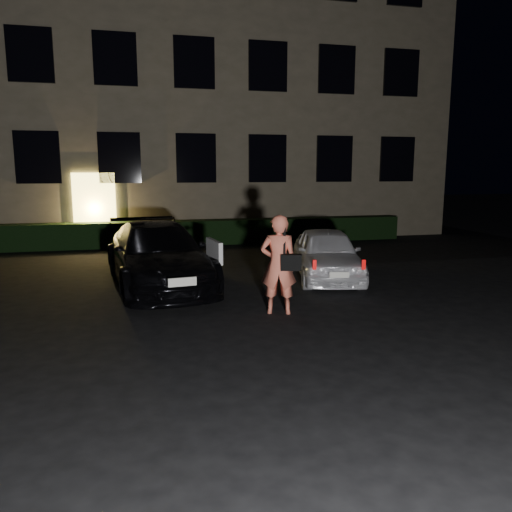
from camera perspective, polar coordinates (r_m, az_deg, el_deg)
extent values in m
plane|color=black|center=(7.68, 3.37, -9.96)|extent=(80.00, 80.00, 0.00)
cube|color=brown|center=(22.28, -8.32, 18.51)|extent=(20.00, 8.00, 12.00)
cube|color=#FFE061|center=(17.96, -17.94, 5.04)|extent=(1.40, 0.10, 2.50)
cube|color=black|center=(18.12, -23.69, 10.28)|extent=(1.40, 0.10, 1.70)
cube|color=black|center=(17.87, -15.32, 10.77)|extent=(1.40, 0.10, 1.70)
cube|color=black|center=(17.98, -6.86, 11.03)|extent=(1.40, 0.10, 1.70)
cube|color=black|center=(18.47, 1.33, 11.07)|extent=(1.40, 0.10, 1.70)
cube|color=black|center=(19.30, 8.95, 10.90)|extent=(1.40, 0.10, 1.70)
cube|color=black|center=(20.43, 15.83, 10.59)|extent=(1.40, 0.10, 1.70)
cube|color=black|center=(18.47, -24.41, 20.23)|extent=(1.40, 0.10, 1.70)
cube|color=black|center=(18.22, -15.80, 20.87)|extent=(1.40, 0.10, 1.70)
cube|color=black|center=(18.34, -7.08, 21.08)|extent=(1.40, 0.10, 1.70)
cube|color=black|center=(18.81, 1.37, 20.86)|extent=(1.40, 0.10, 1.70)
cube|color=black|center=(19.63, 9.21, 20.28)|extent=(1.40, 0.10, 1.70)
cube|color=black|center=(20.74, 16.26, 19.45)|extent=(1.40, 0.10, 1.70)
cube|color=black|center=(17.68, -6.52, 2.70)|extent=(15.00, 0.70, 0.85)
imported|color=black|center=(11.46, -11.16, 0.13)|extent=(2.58, 5.07, 1.41)
cube|color=white|center=(10.80, -4.81, 0.60)|extent=(0.22, 1.01, 0.47)
cube|color=silver|center=(9.05, -8.42, -2.94)|extent=(0.52, 0.11, 0.16)
imported|color=white|center=(12.10, 8.08, 0.27)|extent=(2.21, 3.82, 1.22)
cube|color=red|center=(10.35, 6.71, -1.00)|extent=(0.08, 0.06, 0.20)
cube|color=red|center=(10.53, 12.21, -0.97)|extent=(0.08, 0.06, 0.20)
cube|color=silver|center=(10.43, 9.50, -2.13)|extent=(0.40, 0.13, 0.12)
imported|color=#DE6B51|center=(9.03, 2.58, -0.98)|extent=(0.76, 0.60, 1.82)
cube|color=black|center=(8.90, 4.04, -0.72)|extent=(0.40, 0.26, 0.29)
cube|color=black|center=(8.87, 3.27, 1.94)|extent=(0.06, 0.07, 0.56)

